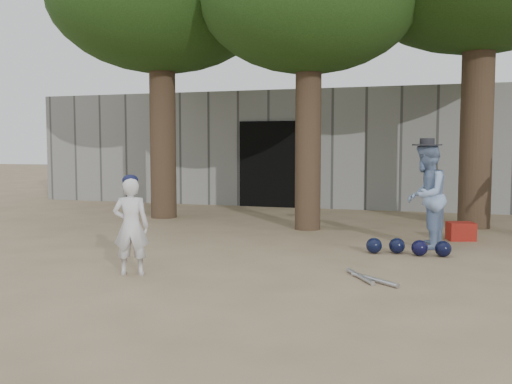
% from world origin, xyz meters
% --- Properties ---
extents(ground, '(70.00, 70.00, 0.00)m').
position_xyz_m(ground, '(0.00, 0.00, 0.00)').
color(ground, '#937C5E').
rests_on(ground, ground).
extents(boy_player, '(0.50, 0.41, 1.19)m').
position_xyz_m(boy_player, '(-0.61, -0.19, 0.59)').
color(boy_player, silver).
rests_on(boy_player, ground).
extents(spectator_blue, '(0.75, 0.89, 1.61)m').
position_xyz_m(spectator_blue, '(2.75, 2.78, 0.81)').
color(spectator_blue, '#7E98C3').
rests_on(spectator_blue, ground).
extents(red_bag, '(0.50, 0.43, 0.30)m').
position_xyz_m(red_bag, '(3.31, 3.74, 0.15)').
color(red_bag, '#A11515').
rests_on(red_bag, ground).
extents(back_building, '(16.00, 5.24, 3.00)m').
position_xyz_m(back_building, '(-0.00, 10.33, 1.50)').
color(back_building, gray).
rests_on(back_building, ground).
extents(helmet_row, '(1.19, 0.32, 0.23)m').
position_xyz_m(helmet_row, '(2.53, 2.15, 0.12)').
color(helmet_row, black).
rests_on(helmet_row, ground).
extents(bat_pile, '(0.68, 0.69, 0.06)m').
position_xyz_m(bat_pile, '(2.16, 0.38, 0.03)').
color(bat_pile, '#A8A8AF').
rests_on(bat_pile, ground).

